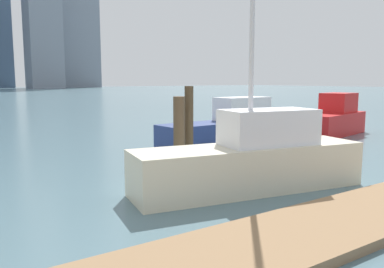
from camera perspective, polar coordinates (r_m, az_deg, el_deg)
ground_plane at (r=13.41m, az=-19.27°, el=-4.43°), size 300.00×300.00×0.00m
floating_dock at (r=8.36m, az=21.65°, el=-11.21°), size 13.64×2.00×0.18m
dock_piling_0 at (r=11.95m, az=-0.43°, el=0.75°), size 0.26×0.26×2.55m
dock_piling_5 at (r=11.62m, az=-1.87°, el=-0.18°), size 0.33×0.33×2.25m
moored_boat_1 at (r=21.21m, az=19.55°, el=2.01°), size 4.81×2.66×2.07m
moored_boat_2 at (r=10.01m, az=8.75°, el=-3.40°), size 6.09×2.53×9.82m
moored_boat_3 at (r=16.89m, az=5.71°, el=0.90°), size 6.61×1.85×2.00m
skyline_tower_5 at (r=142.24m, az=-20.55°, el=13.27°), size 10.56×12.73×35.32m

